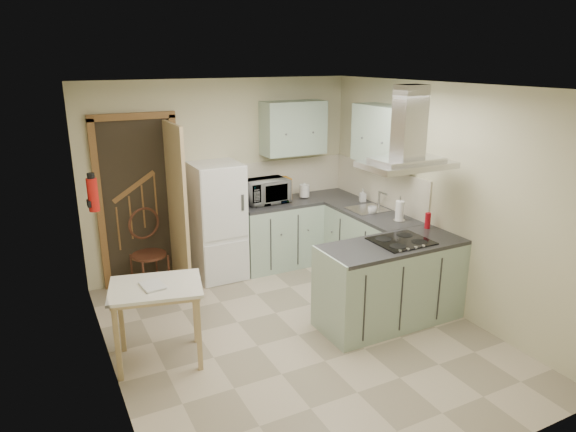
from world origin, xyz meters
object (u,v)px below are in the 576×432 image
drop_leaf_table (159,323)px  bentwood_chair (149,255)px  extractor_hood (407,165)px  peninsula (391,283)px  fridge (218,221)px  microwave (266,191)px

drop_leaf_table → bentwood_chair: 1.60m
drop_leaf_table → bentwood_chair: bentwood_chair is taller
extractor_hood → peninsula: bearing=180.0°
fridge → drop_leaf_table: bearing=-126.1°
microwave → drop_leaf_table: bearing=-141.4°
drop_leaf_table → microwave: microwave is taller
fridge → bentwood_chair: size_ratio=1.62×
drop_leaf_table → fridge: bearing=67.1°
extractor_hood → bentwood_chair: bearing=138.7°
bentwood_chair → microwave: size_ratio=1.64×
extractor_hood → drop_leaf_table: 2.85m
peninsula → drop_leaf_table: (-2.39, 0.38, -0.07)m
bentwood_chair → microwave: (1.60, 0.06, 0.59)m
peninsula → drop_leaf_table: peninsula is taller
extractor_hood → drop_leaf_table: extractor_hood is taller
peninsula → microwave: microwave is taller
fridge → drop_leaf_table: (-1.17, -1.60, -0.37)m
microwave → fridge: bearing=-179.9°
extractor_hood → bentwood_chair: (-2.22, 1.95, -1.26)m
microwave → peninsula: bearing=-77.9°
peninsula → microwave: size_ratio=2.75×
fridge → extractor_hood: 2.57m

